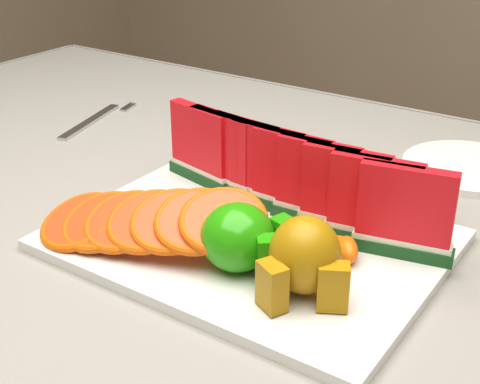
# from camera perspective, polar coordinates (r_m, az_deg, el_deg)

# --- Properties ---
(table) EXTENTS (1.40, 0.90, 0.75)m
(table) POSITION_cam_1_polar(r_m,az_deg,el_deg) (0.85, -3.61, -7.97)
(table) COLOR #46291C
(table) RESTS_ON ground
(tablecloth) EXTENTS (1.53, 1.03, 0.20)m
(tablecloth) POSITION_cam_1_polar(r_m,az_deg,el_deg) (0.82, -3.73, -4.33)
(tablecloth) COLOR gray
(tablecloth) RESTS_ON table
(platter) EXTENTS (0.40, 0.30, 0.01)m
(platter) POSITION_cam_1_polar(r_m,az_deg,el_deg) (0.73, 0.88, -4.11)
(platter) COLOR silver
(platter) RESTS_ON tablecloth
(apple_cluster) EXTENTS (0.11, 0.09, 0.07)m
(apple_cluster) POSITION_cam_1_polar(r_m,az_deg,el_deg) (0.65, 0.40, -4.07)
(apple_cluster) COLOR #2F7B1A
(apple_cluster) RESTS_ON platter
(pear_cluster) EXTENTS (0.09, 0.09, 0.08)m
(pear_cluster) POSITION_cam_1_polar(r_m,az_deg,el_deg) (0.61, 5.52, -5.67)
(pear_cluster) COLOR #A38116
(pear_cluster) RESTS_ON platter
(side_plate) EXTENTS (0.18, 0.18, 0.01)m
(side_plate) POSITION_cam_1_polar(r_m,az_deg,el_deg) (0.96, 19.00, 2.00)
(side_plate) COLOR silver
(side_plate) RESTS_ON tablecloth
(fork) EXTENTS (0.06, 0.19, 0.00)m
(fork) POSITION_cam_1_polar(r_m,az_deg,el_deg) (1.12, -12.35, 6.02)
(fork) COLOR silver
(fork) RESTS_ON tablecloth
(watermelon_row) EXTENTS (0.39, 0.07, 0.10)m
(watermelon_row) POSITION_cam_1_polar(r_m,az_deg,el_deg) (0.75, 4.41, 1.29)
(watermelon_row) COLOR #083C0F
(watermelon_row) RESTS_ON platter
(orange_fan_front) EXTENTS (0.27, 0.16, 0.07)m
(orange_fan_front) POSITION_cam_1_polar(r_m,az_deg,el_deg) (0.70, -7.79, -2.46)
(orange_fan_front) COLOR #CE4B0D
(orange_fan_front) RESTS_ON platter
(orange_fan_back) EXTENTS (0.32, 0.10, 0.04)m
(orange_fan_back) POSITION_cam_1_polar(r_m,az_deg,el_deg) (0.82, 6.44, 1.30)
(orange_fan_back) COLOR #CE4B0D
(orange_fan_back) RESTS_ON platter
(tangerine_segments) EXTENTS (0.24, 0.05, 0.02)m
(tangerine_segments) POSITION_cam_1_polar(r_m,az_deg,el_deg) (0.72, 2.06, -2.91)
(tangerine_segments) COLOR orange
(tangerine_segments) RESTS_ON platter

